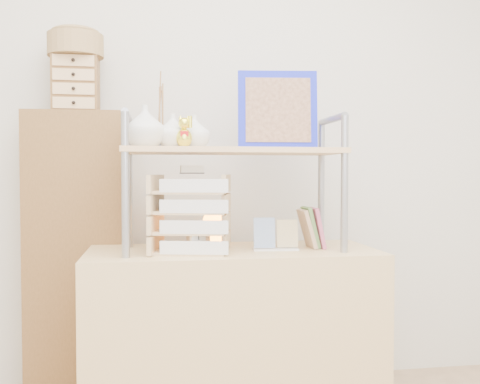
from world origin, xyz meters
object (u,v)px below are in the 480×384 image
at_px(desk, 233,339).
at_px(cabinet, 79,258).
at_px(letter_tray, 192,218).
at_px(salt_lamp, 215,227).

bearing_deg(desk, cabinet, 151.20).
bearing_deg(letter_tray, desk, 12.54).
distance_m(desk, letter_tray, 0.54).
xyz_separation_m(cabinet, salt_lamp, (0.60, -0.32, 0.17)).
relative_size(desk, cabinet, 0.89).
bearing_deg(letter_tray, cabinet, 140.69).
bearing_deg(desk, salt_lamp, 145.01).
bearing_deg(salt_lamp, cabinet, 151.98).
height_order(cabinet, salt_lamp, cabinet).
distance_m(letter_tray, salt_lamp, 0.14).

